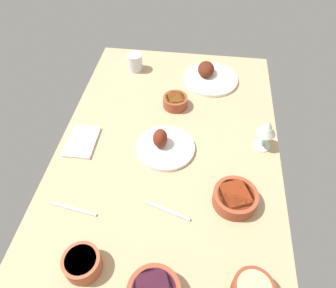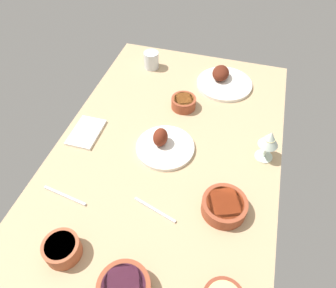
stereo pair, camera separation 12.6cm
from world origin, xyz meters
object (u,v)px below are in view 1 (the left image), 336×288
Objects in this scene: bowl_pasta at (82,263)px; water_tumbler at (135,62)px; plate_center_main at (209,76)px; bowl_sauce at (235,198)px; bowl_soup at (175,101)px; fork_loose at (167,211)px; folded_napkin at (82,142)px; spoon_loose at (73,209)px; wine_glass at (267,129)px; plate_far_side at (164,145)px.

water_tumbler is (103.08, 4.67, 1.06)cm from bowl_pasta.
water_tumbler is at bearing 84.73° from plate_center_main.
bowl_soup is (48.24, 26.71, -0.14)cm from bowl_sauce.
bowl_sauce is at bearing 33.32° from fork_loose.
bowl_soup is 44.99cm from folded_napkin.
spoon_loose is at bearing 153.64° from bowl_soup.
wine_glass reaches higher than plate_center_main.
plate_center_main is 71.58cm from bowl_sauce.
fork_loose is at bearing -45.59° from bowl_pasta.
bowl_soup is 1.28× the size of water_tumbler.
water_tumbler is at bearing 2.60° from bowl_pasta.
plate_center_main reaches higher than spoon_loose.
wine_glass is 77.15cm from water_tumbler.
wine_glass is 49.91cm from fork_loose.
wine_glass is at bearing 62.59° from fork_loose.
plate_far_side is at bearing -87.79° from folded_napkin.
wine_glass is at bearing -151.05° from plate_center_main.
plate_far_side is 40.77cm from wine_glass.
bowl_sauce is at bearing -128.00° from plate_far_side.
bowl_pasta is 0.67× the size of fork_loose.
bowl_sauce is at bearing -151.03° from bowl_soup.
bowl_sauce is 0.90× the size of folded_napkin.
plate_center_main is at bearing -95.27° from water_tumbler.
wine_glass reaches higher than spoon_loose.
bowl_sauce is 55.14cm from bowl_soup.
bowl_pasta is (-28.96, 45.63, 0.36)cm from bowl_sauce.
bowl_pasta is 0.82× the size of wine_glass.
spoon_loose is at bearing 100.34° from bowl_sauce.
plate_center_main is 2.36× the size of bowl_pasta.
water_tumbler is at bearing 23.14° from plate_far_side.
water_tumbler reaches higher than bowl_soup.
water_tumbler is (52.26, 22.34, 2.40)cm from plate_far_side.
wine_glass is (6.43, -39.47, 7.98)cm from plate_far_side.
plate_center_main is (48.72, -16.07, 0.01)cm from plate_far_side.
bowl_pasta is at bearing 161.28° from plate_center_main.
plate_center_main is 1.56× the size of folded_napkin.
water_tumbler is 0.48× the size of spoon_loose.
folded_napkin is (-1.32, 34.12, -1.34)cm from plate_far_side.
plate_far_side is 0.88× the size of plate_center_main.
bowl_pasta is at bearing 126.81° from spoon_loose.
bowl_pasta is 0.66× the size of folded_napkin.
bowl_sauce is at bearing -170.43° from plate_center_main.
bowl_sauce is 0.91× the size of fork_loose.
folded_napkin is at bearing 71.70° from bowl_sauce.
spoon_loose is at bearing 176.38° from water_tumbler.
bowl_pasta is 1.03× the size of bowl_soup.
plate_far_side is at bearing -122.07° from spoon_loose.
bowl_pasta is 21.49cm from spoon_loose.
bowl_sauce is at bearing -57.60° from bowl_pasta.
bowl_pasta is 103.19cm from water_tumbler.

